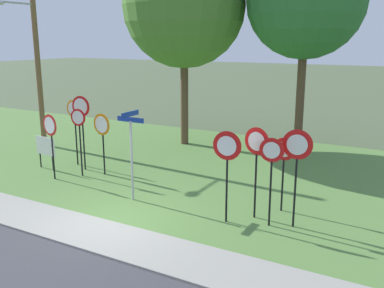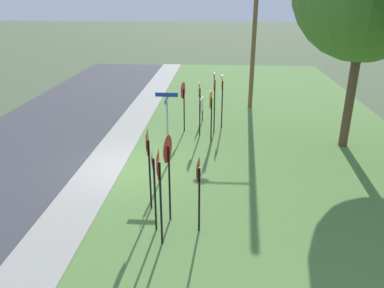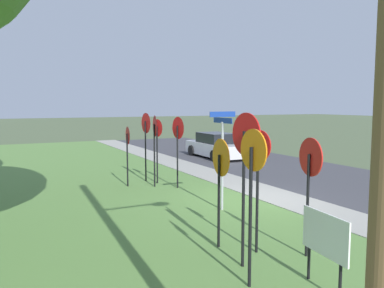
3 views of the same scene
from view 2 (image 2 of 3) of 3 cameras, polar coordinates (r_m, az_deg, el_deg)
ground_plane at (r=14.18m, az=-10.46°, el=-3.78°), size 160.00×160.00×0.00m
sidewalk_strip at (r=14.38m, az=-13.57°, el=-3.53°), size 44.00×1.60×0.06m
grass_median at (r=13.98m, az=14.19°, el=-4.41°), size 44.00×12.00×0.04m
stop_sign_near_left at (r=17.17m, az=-1.33°, el=7.33°), size 0.75×0.15×2.33m
stop_sign_near_right at (r=17.62m, az=4.59°, el=8.20°), size 0.68×0.09×2.58m
stop_sign_far_left at (r=16.87m, az=3.39°, el=8.34°), size 0.78×0.11×2.82m
stop_sign_far_center at (r=16.53m, az=1.13°, el=6.95°), size 0.61×0.11×2.46m
stop_sign_far_right at (r=15.96m, az=2.89°, el=5.99°), size 0.78×0.12×2.27m
yield_sign_near_left at (r=9.69m, az=-5.99°, el=-4.20°), size 0.64×0.15×2.41m
yield_sign_near_right at (r=10.69m, az=-6.78°, el=-0.97°), size 0.78×0.13×2.53m
yield_sign_far_left at (r=10.06m, az=-3.74°, el=-2.17°), size 0.75×0.17×2.57m
yield_sign_far_right at (r=9.68m, az=0.95°, el=-5.29°), size 0.65×0.11×2.17m
yield_sign_center at (r=9.05m, az=-5.14°, el=-4.71°), size 0.78×0.12×2.64m
street_name_post at (r=13.72m, az=-3.79°, el=3.33°), size 0.96×0.82×2.76m
utility_pole at (r=20.90m, az=9.19°, el=18.13°), size 2.10×2.17×8.78m
notice_board at (r=18.49m, az=1.41°, el=5.63°), size 1.10×0.16×1.25m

